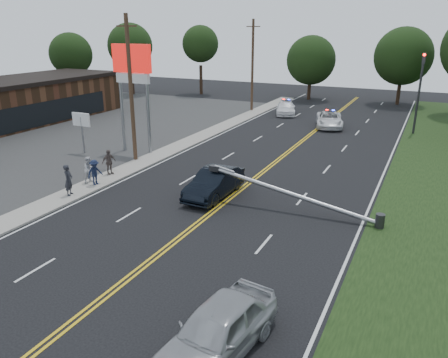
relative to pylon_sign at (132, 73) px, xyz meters
The scene contains 23 objects.
ground 18.50m from the pylon_sign, 53.13° to the right, with size 120.00×120.00×0.00m, color black.
parking_lot 11.92m from the pylon_sign, 157.17° to the right, with size 25.00×60.00×0.01m, color #2D2D2D.
sidewalk 7.46m from the pylon_sign, 62.30° to the right, with size 1.80×70.00×0.12m, color gray.
centerline_yellow 12.73m from the pylon_sign, 20.85° to the right, with size 0.36×80.00×0.00m, color gold.
pylon_sign is the anchor object (origin of this frame).
small_sign 5.45m from the pylon_sign, 150.26° to the right, with size 1.60×0.14×3.10m.
traffic_signal 24.75m from the pylon_sign, 40.39° to the left, with size 0.28×0.41×7.05m.
fallen_streetlight 16.66m from the pylon_sign, 22.22° to the right, with size 9.36×0.44×1.91m.
utility_pole_mid 2.55m from the pylon_sign, 56.98° to the right, with size 1.60×0.28×10.00m.
utility_pole_far 20.06m from the pylon_sign, 86.28° to the left, with size 1.60×0.28×10.00m.
tree_3 29.90m from the pylon_sign, 142.31° to the left, with size 5.50×5.50×8.54m.
tree_4 31.72m from the pylon_sign, 127.44° to the left, with size 6.22×6.22×9.78m.
tree_5 31.17m from the pylon_sign, 109.47° to the left, with size 5.03×5.03×9.46m.
tree_6 31.70m from the pylon_sign, 81.10° to the left, with size 6.29×6.29×8.22m.
tree_7 35.92m from the pylon_sign, 63.61° to the left, with size 6.89×6.89×9.27m.
crashed_sedan 12.30m from the pylon_sign, 30.94° to the right, with size 1.67×4.80×1.58m, color black.
waiting_sedan 23.57m from the pylon_sign, 47.92° to the right, with size 1.92×4.76×1.62m, color #9C9FA4.
emergency_a 19.79m from the pylon_sign, 53.81° to the left, with size 2.38×5.17×1.44m, color white.
emergency_b 21.23m from the pylon_sign, 74.66° to the left, with size 1.99×4.89×1.42m, color white.
bystander_a 10.86m from the pylon_sign, 76.64° to the right, with size 0.65×0.43×1.78m, color #24242B.
bystander_b 9.00m from the pylon_sign, 76.02° to the right, with size 0.79×0.61×1.62m, color silver.
bystander_c 9.30m from the pylon_sign, 72.25° to the right, with size 1.00×0.58×1.55m, color #171F39.
bystander_d 7.67m from the pylon_sign, 71.50° to the right, with size 0.96×0.40×1.64m, color #5A4D48.
Camera 1 is at (9.64, -12.42, 9.12)m, focal length 35.00 mm.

